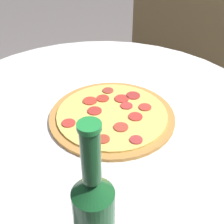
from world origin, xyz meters
TOP-DOWN VIEW (x-y plane):
  - table at (0.00, 0.00)m, footprint 1.06×1.06m
  - pizza at (0.03, 0.02)m, footprint 0.36×0.36m
  - beer_bottle at (0.31, -0.27)m, footprint 0.07×0.07m

SIDE VIEW (x-z plane):
  - table at x=0.00m, z-range 0.17..0.92m
  - pizza at x=0.03m, z-range 0.75..0.77m
  - beer_bottle at x=0.31m, z-range 0.71..1.00m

